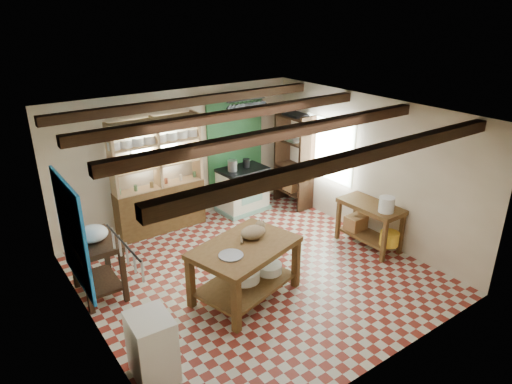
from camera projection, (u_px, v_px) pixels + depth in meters
floor at (255, 274)px, 7.38m from camera, size 5.00×5.00×0.02m
ceiling at (255, 115)px, 6.37m from camera, size 5.00×5.00×0.02m
wall_back at (180, 158)px, 8.75m from camera, size 5.00×0.04×2.60m
wall_front at (387, 274)px, 4.99m from camera, size 5.00×0.04×2.60m
wall_left at (88, 248)px, 5.53m from camera, size 0.04×5.00×2.60m
wall_right at (368, 168)px, 8.22m from camera, size 0.04×5.00×2.60m
ceiling_beams at (255, 123)px, 6.42m from camera, size 5.00×3.80×0.15m
blue_wall_patch at (72, 234)px, 6.30m from camera, size 0.04×1.40×1.60m
green_wall_patch at (235, 149)px, 9.42m from camera, size 1.30×0.04×2.30m
window_back at (154, 142)px, 8.31m from camera, size 0.90×0.02×0.80m
window_right at (329, 149)px, 8.92m from camera, size 0.02×1.30×1.20m
utensil_rail at (124, 253)px, 4.48m from camera, size 0.06×0.90×0.28m
pot_rack at (246, 108)px, 8.75m from camera, size 0.86×0.12×0.36m
shelving_unit at (158, 176)px, 8.39m from camera, size 1.70×0.34×2.20m
tall_rack at (294, 160)px, 9.56m from camera, size 0.40×0.86×2.00m
work_table at (245, 271)px, 6.67m from camera, size 1.72×1.37×0.85m
stove at (243, 189)px, 9.46m from camera, size 0.99×0.70×0.94m
prep_table at (98, 267)px, 6.70m from camera, size 0.63×0.90×0.91m
white_cabinet at (152, 347)px, 5.21m from camera, size 0.48×0.57×0.82m
right_counter at (369, 225)px, 8.07m from camera, size 0.60×1.16×0.82m
cat at (253, 232)px, 6.68m from camera, size 0.49×0.44×0.18m
steel_tray at (231, 255)px, 6.22m from camera, size 0.42×0.42×0.02m
basin_large at (245, 275)px, 6.78m from camera, size 0.56×0.56×0.16m
basin_small at (269, 268)px, 6.98m from camera, size 0.48×0.48×0.14m
kettle_left at (232, 166)px, 9.09m from camera, size 0.20×0.20×0.22m
kettle_right at (246, 163)px, 9.30m from camera, size 0.15×0.15×0.18m
enamel_bowl at (92, 234)px, 6.48m from camera, size 0.44×0.44×0.22m
white_bucket at (387, 205)px, 7.58m from camera, size 0.26×0.26×0.26m
wicker_basket at (356, 222)px, 8.32m from camera, size 0.37×0.30×0.25m
yellow_tub at (389, 239)px, 7.77m from camera, size 0.33×0.33×0.24m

